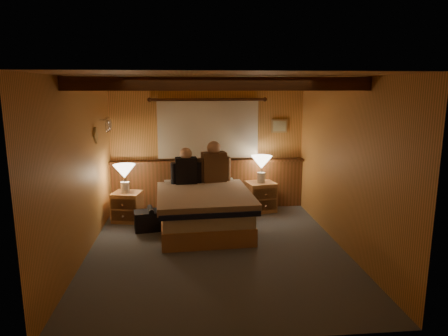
{
  "coord_description": "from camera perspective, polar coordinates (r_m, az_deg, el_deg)",
  "views": [
    {
      "loc": [
        -0.4,
        -5.32,
        2.27
      ],
      "look_at": [
        0.14,
        0.4,
        1.1
      ],
      "focal_mm": 32.0,
      "sensor_mm": 36.0,
      "label": 1
    }
  ],
  "objects": [
    {
      "name": "lamp_left",
      "position": [
        6.94,
        -14.04,
        -0.71
      ],
      "size": [
        0.37,
        0.37,
        0.48
      ],
      "color": "silver",
      "rests_on": "nightstand_left"
    },
    {
      "name": "framed_print",
      "position": [
        7.63,
        7.91,
        5.95
      ],
      "size": [
        0.3,
        0.04,
        0.25
      ],
      "color": "tan",
      "rests_on": "wall_back"
    },
    {
      "name": "person_left",
      "position": [
        6.89,
        -5.43,
        -0.1
      ],
      "size": [
        0.53,
        0.23,
        0.65
      ],
      "rotation": [
        0.0,
        0.0,
        0.07
      ],
      "color": "black",
      "rests_on": "bed"
    },
    {
      "name": "floor",
      "position": [
        5.8,
        -1.04,
        -11.58
      ],
      "size": [
        4.2,
        4.2,
        0.0
      ],
      "primitive_type": "plane",
      "color": "#4C525A",
      "rests_on": "ground"
    },
    {
      "name": "ceiling_beams",
      "position": [
        5.48,
        -1.26,
        11.89
      ],
      "size": [
        3.6,
        1.65,
        0.16
      ],
      "color": "#492812",
      "rests_on": "ceiling"
    },
    {
      "name": "lamp_right",
      "position": [
        7.3,
        5.38,
        0.58
      ],
      "size": [
        0.38,
        0.38,
        0.5
      ],
      "color": "silver",
      "rests_on": "nightstand_right"
    },
    {
      "name": "nightstand_right",
      "position": [
        7.47,
        5.25,
        -4.08
      ],
      "size": [
        0.58,
        0.54,
        0.55
      ],
      "rotation": [
        0.0,
        0.0,
        0.21
      ],
      "color": "tan",
      "rests_on": "floor"
    },
    {
      "name": "duffel_bag",
      "position": [
        6.61,
        -10.39,
        -7.29
      ],
      "size": [
        0.57,
        0.4,
        0.38
      ],
      "rotation": [
        0.0,
        0.0,
        0.18
      ],
      "color": "black",
      "rests_on": "floor"
    },
    {
      "name": "wall_left",
      "position": [
        5.6,
        -19.77,
        -0.22
      ],
      "size": [
        0.0,
        4.2,
        4.2
      ],
      "primitive_type": "plane",
      "rotation": [
        1.57,
        0.0,
        1.57
      ],
      "color": "#DD924F",
      "rests_on": "floor"
    },
    {
      "name": "bed",
      "position": [
        6.5,
        -2.91,
        -5.9
      ],
      "size": [
        1.57,
        1.95,
        0.64
      ],
      "rotation": [
        0.0,
        0.0,
        0.06
      ],
      "color": "tan",
      "rests_on": "floor"
    },
    {
      "name": "person_right",
      "position": [
        7.0,
        -1.45,
        0.47
      ],
      "size": [
        0.6,
        0.31,
        0.74
      ],
      "rotation": [
        0.0,
        0.0,
        0.19
      ],
      "color": "#4E341F",
      "rests_on": "bed"
    },
    {
      "name": "wainscot",
      "position": [
        7.58,
        -2.23,
        -2.16
      ],
      "size": [
        3.6,
        0.23,
        0.94
      ],
      "color": "brown",
      "rests_on": "wall_back"
    },
    {
      "name": "wall_back",
      "position": [
        7.51,
        -2.3,
        3.27
      ],
      "size": [
        3.6,
        0.0,
        3.6
      ],
      "primitive_type": "plane",
      "rotation": [
        1.57,
        0.0,
        0.0
      ],
      "color": "#DD924F",
      "rests_on": "floor"
    },
    {
      "name": "ceiling",
      "position": [
        5.34,
        -1.14,
        12.86
      ],
      "size": [
        4.2,
        4.2,
        0.0
      ],
      "primitive_type": "plane",
      "rotation": [
        3.14,
        0.0,
        0.0
      ],
      "color": "#BA8A45",
      "rests_on": "wall_back"
    },
    {
      "name": "curtain_window",
      "position": [
        7.4,
        -2.29,
        5.65
      ],
      "size": [
        2.18,
        0.09,
        1.11
      ],
      "color": "#492812",
      "rests_on": "wall_back"
    },
    {
      "name": "wall_front",
      "position": [
        3.42,
        1.58,
        -6.79
      ],
      "size": [
        3.6,
        0.0,
        3.6
      ],
      "primitive_type": "plane",
      "rotation": [
        -1.57,
        0.0,
        0.0
      ],
      "color": "#DD924F",
      "rests_on": "floor"
    },
    {
      "name": "nightstand_left",
      "position": [
        7.09,
        -13.63,
        -5.39
      ],
      "size": [
        0.54,
        0.5,
        0.51
      ],
      "rotation": [
        0.0,
        0.0,
        -0.21
      ],
      "color": "tan",
      "rests_on": "floor"
    },
    {
      "name": "coat_rail",
      "position": [
        7.05,
        -16.27,
        6.11
      ],
      "size": [
        0.05,
        0.55,
        0.24
      ],
      "color": "silver",
      "rests_on": "wall_left"
    },
    {
      "name": "wall_right",
      "position": [
        5.85,
        16.77,
        0.45
      ],
      "size": [
        0.0,
        4.2,
        4.2
      ],
      "primitive_type": "plane",
      "rotation": [
        1.57,
        0.0,
        -1.57
      ],
      "color": "#DD924F",
      "rests_on": "floor"
    }
  ]
}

